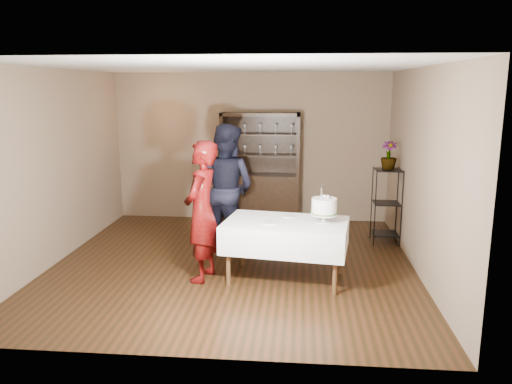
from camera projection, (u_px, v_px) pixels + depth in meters
floor at (233, 264)px, 7.02m from camera, size 5.00×5.00×0.00m
ceiling at (231, 67)px, 6.46m from camera, size 5.00×5.00×0.00m
back_wall at (251, 147)px, 9.18m from camera, size 5.00×0.02×2.70m
wall_left at (55, 167)px, 6.96m from camera, size 0.02×5.00×2.70m
wall_right at (421, 172)px, 6.52m from camera, size 0.02×5.00×2.70m
china_hutch at (260, 187)px, 9.06m from camera, size 1.40×0.48×2.00m
plant_etagere at (386, 203)px, 7.85m from camera, size 0.42×0.42×1.20m
cake_table at (286, 235)px, 6.36m from camera, size 1.66×1.16×0.77m
woman at (202, 211)px, 6.30m from camera, size 0.54×0.72×1.80m
man at (226, 188)px, 7.46m from camera, size 1.14×1.04×1.92m
cake at (324, 207)px, 6.25m from camera, size 0.40×0.40×0.49m
plate_near at (270, 223)px, 6.24m from camera, size 0.22×0.22×0.01m
plate_far at (289, 216)px, 6.55m from camera, size 0.19×0.19×0.01m
potted_plant at (389, 155)px, 7.73m from camera, size 0.26×0.26×0.43m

